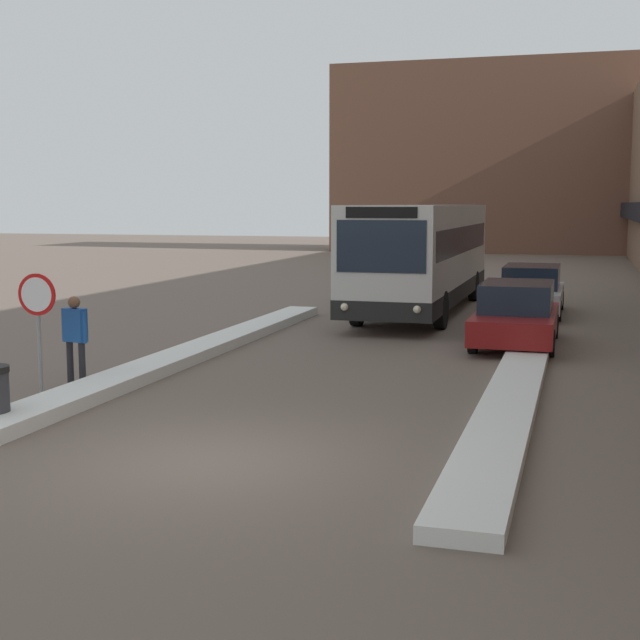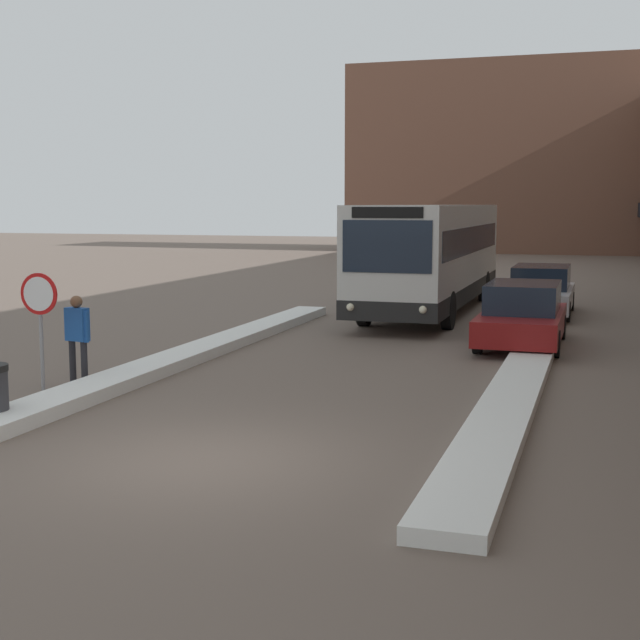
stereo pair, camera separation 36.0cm
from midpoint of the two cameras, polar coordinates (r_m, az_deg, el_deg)
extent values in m
plane|color=#66564C|center=(12.11, -6.75, -8.95)|extent=(160.00, 160.00, 0.00)
cube|color=brown|center=(66.57, 13.72, 9.99)|extent=(26.00, 8.00, 13.28)
cube|color=silver|center=(20.43, -6.97, -1.89)|extent=(0.90, 15.87, 0.24)
cube|color=silver|center=(18.10, 13.47, -3.30)|extent=(0.90, 18.60, 0.21)
cube|color=silver|center=(28.36, 7.52, 4.34)|extent=(2.61, 12.16, 2.93)
cube|color=black|center=(28.45, 7.48, 1.91)|extent=(2.63, 12.18, 0.51)
cube|color=#192333|center=(28.34, 7.54, 5.17)|extent=(2.63, 11.19, 0.81)
cube|color=#192333|center=(22.38, 4.76, 4.70)|extent=(2.30, 0.03, 1.32)
cube|color=black|center=(22.36, 4.78, 6.87)|extent=(1.83, 0.03, 0.28)
sphere|color=#F2EAC6|center=(22.72, 2.40, 0.83)|extent=(0.20, 0.20, 0.20)
sphere|color=#F2EAC6|center=(22.31, 7.06, 0.66)|extent=(0.20, 0.20, 0.20)
cylinder|color=black|center=(25.05, 3.27, 0.82)|extent=(0.28, 1.06, 1.06)
cylinder|color=black|center=(24.58, 8.62, 0.62)|extent=(0.28, 1.06, 1.06)
cylinder|color=black|center=(32.37, 6.61, 2.27)|extent=(0.28, 1.06, 1.06)
cylinder|color=black|center=(32.00, 10.77, 2.13)|extent=(0.28, 1.06, 1.06)
cube|color=maroon|center=(22.02, 13.26, -0.24)|extent=(1.88, 4.62, 0.59)
cube|color=#192333|center=(22.06, 13.33, 1.45)|extent=(1.65, 2.54, 0.69)
cylinder|color=black|center=(20.59, 15.31, -1.49)|extent=(0.20, 0.62, 0.62)
cylinder|color=black|center=(20.73, 10.56, -1.30)|extent=(0.20, 0.62, 0.62)
cylinder|color=black|center=(23.43, 15.62, -0.45)|extent=(0.20, 0.62, 0.62)
cylinder|color=black|center=(23.55, 11.44, -0.28)|extent=(0.20, 0.62, 0.62)
cube|color=#B7B7BC|center=(28.40, 14.29, 1.40)|extent=(1.87, 4.82, 0.59)
cube|color=#192333|center=(28.46, 14.35, 2.70)|extent=(1.64, 2.65, 0.68)
cylinder|color=black|center=(26.90, 15.89, 0.51)|extent=(0.20, 0.60, 0.60)
cylinder|color=black|center=(27.01, 12.27, 0.65)|extent=(0.20, 0.60, 0.60)
cylinder|color=black|center=(29.87, 16.09, 1.17)|extent=(0.20, 0.60, 0.60)
cylinder|color=black|center=(29.97, 12.82, 1.29)|extent=(0.20, 0.60, 0.60)
cylinder|color=gray|center=(16.95, -16.84, -0.76)|extent=(0.07, 0.07, 2.17)
cylinder|color=red|center=(16.85, -16.97, 1.61)|extent=(0.76, 0.03, 0.76)
cylinder|color=white|center=(16.84, -16.99, 1.61)|extent=(0.62, 0.01, 0.62)
cylinder|color=#232328|center=(17.58, -14.99, -2.61)|extent=(0.13, 0.13, 0.84)
cylinder|color=#232328|center=(17.38, -14.28, -2.70)|extent=(0.13, 0.13, 0.84)
cube|color=#1E51A3|center=(17.37, -14.71, -0.27)|extent=(0.49, 0.29, 0.63)
sphere|color=brown|center=(17.32, -14.76, 1.14)|extent=(0.23, 0.23, 0.23)
cylinder|color=#1E51A3|center=(17.53, -15.25, -0.32)|extent=(0.10, 0.10, 0.59)
cylinder|color=#1E51A3|center=(17.22, -14.16, -0.42)|extent=(0.10, 0.10, 0.59)
camera|label=1|loc=(0.18, -89.36, 0.08)|focal=50.00mm
camera|label=2|loc=(0.18, 90.64, -0.08)|focal=50.00mm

